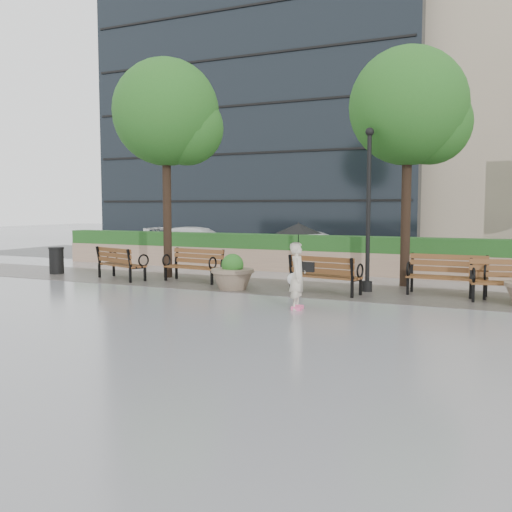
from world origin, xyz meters
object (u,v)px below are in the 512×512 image
at_px(bench_4, 511,290).
at_px(lamppost, 368,220).
at_px(planter_left, 233,276).
at_px(trash_bin, 57,261).
at_px(bench_1, 194,272).
at_px(pedestrian, 298,257).
at_px(bench_2, 325,283).
at_px(bench_3, 447,284).
at_px(car_right, 317,247).
at_px(car_left, 200,242).
at_px(bench_0, 121,270).

relative_size(bench_4, lamppost, 0.45).
bearing_deg(planter_left, trash_bin, 173.90).
height_order(bench_1, pedestrian, pedestrian).
distance_m(bench_2, bench_3, 3.23).
distance_m(bench_4, car_right, 10.66).
bearing_deg(bench_1, pedestrian, -26.66).
bearing_deg(lamppost, bench_4, -3.57).
bearing_deg(car_right, car_left, 81.64).
height_order(bench_2, bench_3, bench_3).
distance_m(bench_1, bench_2, 4.58).
relative_size(bench_0, planter_left, 1.69).
bearing_deg(bench_3, bench_2, -160.69).
bearing_deg(lamppost, car_left, 143.25).
distance_m(bench_3, trash_bin, 13.17).
bearing_deg(bench_2, car_right, -60.72).
distance_m(bench_2, planter_left, 2.69).
bearing_deg(bench_0, lamppost, -154.93).
bearing_deg(car_right, lamppost, -160.58).
xyz_separation_m(bench_1, pedestrian, (4.67, -3.10, 0.91)).
distance_m(bench_2, car_right, 8.63).
height_order(trash_bin, car_left, car_left).
bearing_deg(car_right, trash_bin, 127.93).
bearing_deg(car_right, bench_0, 143.95).
xyz_separation_m(bench_0, planter_left, (4.34, -0.48, 0.09)).
bearing_deg(trash_bin, bench_0, -5.73).
bearing_deg(bench_2, bench_3, -152.43).
bearing_deg(bench_3, lamppost, -175.21).
relative_size(trash_bin, pedestrian, 0.45).
relative_size(bench_0, trash_bin, 2.32).
relative_size(bench_3, trash_bin, 2.28).
relative_size(bench_3, car_right, 0.52).
bearing_deg(bench_4, lamppost, 165.63).
xyz_separation_m(bench_3, bench_4, (1.58, -0.37, -0.01)).
height_order(planter_left, pedestrian, pedestrian).
height_order(bench_2, bench_4, bench_4).
bearing_deg(bench_4, bench_0, 171.56).
height_order(bench_2, trash_bin, bench_2).
height_order(bench_1, car_left, car_left).
relative_size(bench_1, car_right, 0.50).
xyz_separation_m(bench_3, car_left, (-11.70, 7.02, 0.39)).
relative_size(bench_0, bench_3, 1.02).
xyz_separation_m(bench_1, car_left, (-4.09, 7.41, 0.41)).
bearing_deg(bench_0, bench_1, -149.50).
relative_size(bench_1, bench_2, 0.98).
xyz_separation_m(bench_1, bench_2, (4.54, -0.62, 0.00)).
distance_m(trash_bin, pedestrian, 10.66).
distance_m(bench_3, car_left, 13.65).
bearing_deg(planter_left, lamppost, 18.23).
height_order(bench_0, planter_left, bench_0).
bearing_deg(pedestrian, bench_4, -63.74).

